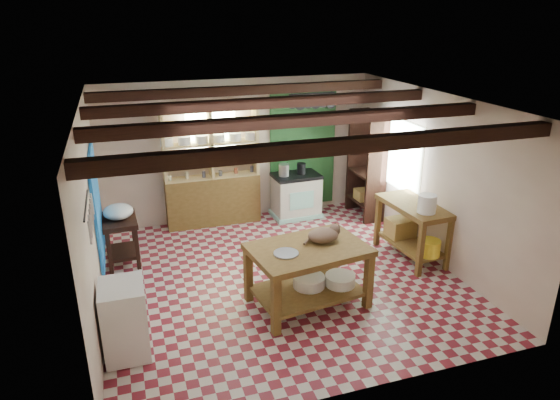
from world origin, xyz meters
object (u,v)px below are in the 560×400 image
object	(u,v)px
white_cabinet	(125,320)
cat	(323,235)
work_table	(308,276)
prep_table	(122,240)
right_counter	(412,231)
stove	(296,195)

from	to	relation	value
white_cabinet	cat	xyz separation A→B (m)	(2.58, 0.41, 0.50)
work_table	prep_table	xyz separation A→B (m)	(-2.32, 2.01, -0.05)
right_counter	cat	world-z (taller)	cat
work_table	cat	distance (m)	0.58
prep_table	stove	bearing A→B (deg)	14.14
prep_table	white_cabinet	size ratio (longest dim) A/B	0.84
cat	stove	bearing A→B (deg)	58.97
work_table	white_cabinet	world-z (taller)	white_cabinet
stove	cat	xyz separation A→B (m)	(-0.65, -2.85, 0.52)
prep_table	cat	world-z (taller)	cat
work_table	prep_table	distance (m)	3.07
stove	white_cabinet	world-z (taller)	white_cabinet
work_table	right_counter	size ratio (longest dim) A/B	1.18
stove	right_counter	size ratio (longest dim) A/B	0.68
right_counter	stove	bearing A→B (deg)	114.59
prep_table	right_counter	size ratio (longest dim) A/B	0.59
white_cabinet	cat	size ratio (longest dim) A/B	2.11
work_table	stove	xyz separation A→B (m)	(0.89, 2.94, -0.00)
prep_table	right_counter	world-z (taller)	right_counter
stove	prep_table	size ratio (longest dim) A/B	1.16
cat	white_cabinet	bearing A→B (deg)	170.78
stove	white_cabinet	distance (m)	4.59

